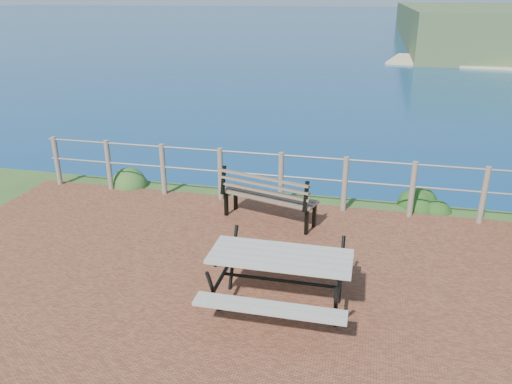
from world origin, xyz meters
TOP-DOWN VIEW (x-y plane):
  - ground at (0.00, 0.00)m, footprint 10.00×7.00m
  - ocean at (0.00, 200.00)m, footprint 1200.00×1200.00m
  - safety_railing at (0.00, 3.35)m, footprint 9.40×0.10m
  - picnic_table at (0.59, 0.14)m, footprint 1.71×1.48m
  - park_bench at (-0.05, 2.58)m, footprint 1.71×0.86m
  - shrub_lip_west at (-3.17, 3.70)m, footprint 0.76×0.76m
  - shrub_lip_east at (2.64, 3.87)m, footprint 0.72×0.72m

SIDE VIEW (x-z plane):
  - ground at x=0.00m, z-range -0.06..0.06m
  - ocean at x=0.00m, z-range 0.00..0.00m
  - shrub_lip_west at x=-3.17m, z-range -0.25..0.25m
  - shrub_lip_east at x=2.64m, z-range -0.22..0.22m
  - picnic_table at x=0.59m, z-range 0.10..0.82m
  - safety_railing at x=0.00m, z-range 0.07..1.07m
  - park_bench at x=-0.05m, z-range 0.15..1.08m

